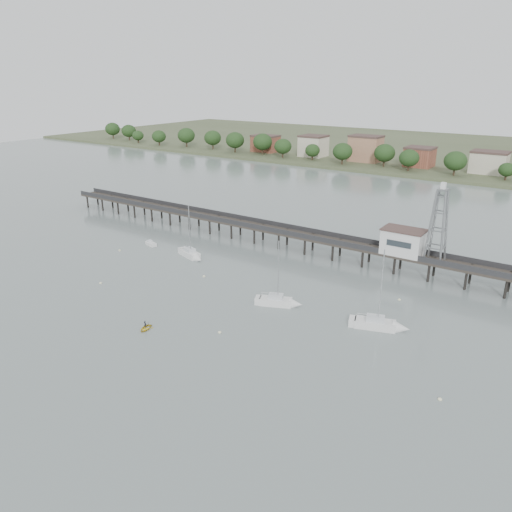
{
  "coord_description": "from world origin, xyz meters",
  "views": [
    {
      "loc": [
        54.9,
        -36.02,
        38.23
      ],
      "look_at": [
        1.17,
        42.0,
        4.0
      ],
      "focal_mm": 35.0,
      "sensor_mm": 36.0,
      "label": 1
    }
  ],
  "objects_px": {
    "sailboat_d": "(384,325)",
    "yellow_dinghy": "(146,329)",
    "lattice_tower": "(438,226)",
    "white_tender": "(151,244)",
    "sailboat_b": "(193,255)",
    "pier": "(296,234)",
    "sailboat_c": "(282,302)"
  },
  "relations": [
    {
      "from": "sailboat_d",
      "to": "yellow_dinghy",
      "type": "bearing_deg",
      "value": -163.57
    },
    {
      "from": "yellow_dinghy",
      "to": "lattice_tower",
      "type": "bearing_deg",
      "value": 43.51
    },
    {
      "from": "sailboat_d",
      "to": "white_tender",
      "type": "xyz_separation_m",
      "value": [
        -61.56,
        8.68,
        -0.25
      ]
    },
    {
      "from": "sailboat_b",
      "to": "white_tender",
      "type": "bearing_deg",
      "value": -166.59
    },
    {
      "from": "pier",
      "to": "sailboat_c",
      "type": "bearing_deg",
      "value": -64.19
    },
    {
      "from": "lattice_tower",
      "to": "sailboat_c",
      "type": "bearing_deg",
      "value": -123.46
    },
    {
      "from": "lattice_tower",
      "to": "yellow_dinghy",
      "type": "height_order",
      "value": "lattice_tower"
    },
    {
      "from": "lattice_tower",
      "to": "white_tender",
      "type": "height_order",
      "value": "lattice_tower"
    },
    {
      "from": "sailboat_d",
      "to": "sailboat_b",
      "type": "height_order",
      "value": "sailboat_d"
    },
    {
      "from": "pier",
      "to": "yellow_dinghy",
      "type": "distance_m",
      "value": 47.61
    },
    {
      "from": "sailboat_d",
      "to": "sailboat_b",
      "type": "distance_m",
      "value": 47.96
    },
    {
      "from": "sailboat_c",
      "to": "sailboat_d",
      "type": "xyz_separation_m",
      "value": [
        18.04,
        1.88,
        -0.01
      ]
    },
    {
      "from": "sailboat_c",
      "to": "yellow_dinghy",
      "type": "height_order",
      "value": "sailboat_c"
    },
    {
      "from": "lattice_tower",
      "to": "yellow_dinghy",
      "type": "distance_m",
      "value": 58.08
    },
    {
      "from": "pier",
      "to": "lattice_tower",
      "type": "distance_m",
      "value": 32.34
    },
    {
      "from": "sailboat_b",
      "to": "yellow_dinghy",
      "type": "relative_size",
      "value": 4.92
    },
    {
      "from": "lattice_tower",
      "to": "sailboat_d",
      "type": "bearing_deg",
      "value": -90.32
    },
    {
      "from": "pier",
      "to": "sailboat_b",
      "type": "relative_size",
      "value": 11.73
    },
    {
      "from": "sailboat_c",
      "to": "white_tender",
      "type": "bearing_deg",
      "value": 143.39
    },
    {
      "from": "lattice_tower",
      "to": "sailboat_b",
      "type": "distance_m",
      "value": 51.87
    },
    {
      "from": "sailboat_b",
      "to": "white_tender",
      "type": "distance_m",
      "value": 14.25
    },
    {
      "from": "sailboat_b",
      "to": "yellow_dinghy",
      "type": "xyz_separation_m",
      "value": [
        15.92,
        -29.42,
        -0.64
      ]
    },
    {
      "from": "sailboat_c",
      "to": "yellow_dinghy",
      "type": "bearing_deg",
      "value": -146.86
    },
    {
      "from": "white_tender",
      "to": "pier",
      "type": "bearing_deg",
      "value": 45.38
    },
    {
      "from": "yellow_dinghy",
      "to": "pier",
      "type": "bearing_deg",
      "value": 77.05
    },
    {
      "from": "lattice_tower",
      "to": "white_tender",
      "type": "xyz_separation_m",
      "value": [
        -61.7,
        -16.96,
        -10.71
      ]
    },
    {
      "from": "pier",
      "to": "white_tender",
      "type": "height_order",
      "value": "pier"
    },
    {
      "from": "white_tender",
      "to": "yellow_dinghy",
      "type": "distance_m",
      "value": 42.86
    },
    {
      "from": "sailboat_c",
      "to": "yellow_dinghy",
      "type": "distance_m",
      "value": 24.03
    },
    {
      "from": "sailboat_c",
      "to": "white_tender",
      "type": "distance_m",
      "value": 44.78
    },
    {
      "from": "sailboat_c",
      "to": "sailboat_b",
      "type": "distance_m",
      "value": 30.8
    },
    {
      "from": "sailboat_d",
      "to": "sailboat_b",
      "type": "relative_size",
      "value": 1.11
    }
  ]
}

